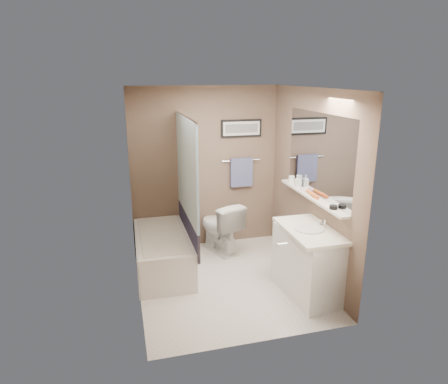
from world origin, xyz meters
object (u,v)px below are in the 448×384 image
object	(u,v)px
toilet	(220,227)
soap_bottle	(298,181)
bathtub	(163,252)
glass_jar	(292,180)
candle_bowl_near	(333,207)
vanity	(308,264)
hair_brush_back	(311,193)
hair_brush_front	(314,195)

from	to	relation	value
toilet	soap_bottle	bearing A→B (deg)	123.67
bathtub	glass_jar	size ratio (longest dim) A/B	15.00
glass_jar	candle_bowl_near	bearing A→B (deg)	-90.00
candle_bowl_near	bathtub	bearing A→B (deg)	145.30
bathtub	toilet	size ratio (longest dim) A/B	1.94
vanity	candle_bowl_near	world-z (taller)	candle_bowl_near
toilet	hair_brush_back	size ratio (longest dim) A/B	3.51
vanity	soap_bottle	bearing A→B (deg)	70.92
hair_brush_front	toilet	bearing A→B (deg)	128.25
hair_brush_front	glass_jar	size ratio (longest dim) A/B	2.20
candle_bowl_near	hair_brush_front	world-z (taller)	hair_brush_front
hair_brush_back	glass_jar	bearing A→B (deg)	90.00
vanity	hair_brush_back	distance (m)	0.86
toilet	candle_bowl_near	distance (m)	1.98
bathtub	soap_bottle	size ratio (longest dim) A/B	9.65
toilet	vanity	size ratio (longest dim) A/B	0.86
toilet	vanity	world-z (taller)	vanity
candle_bowl_near	vanity	bearing A→B (deg)	142.15
toilet	soap_bottle	size ratio (longest dim) A/B	4.97
bathtub	glass_jar	bearing A→B (deg)	-2.28
bathtub	hair_brush_front	world-z (taller)	hair_brush_front
vanity	glass_jar	size ratio (longest dim) A/B	9.00
toilet	candle_bowl_near	xyz separation A→B (m)	(0.90, -1.60, 0.75)
glass_jar	soap_bottle	xyz separation A→B (m)	(0.00, -0.19, 0.03)
candle_bowl_near	soap_bottle	xyz separation A→B (m)	(0.00, 0.93, 0.06)
candle_bowl_near	soap_bottle	world-z (taller)	soap_bottle
hair_brush_front	hair_brush_back	size ratio (longest dim) A/B	1.00
bathtub	soap_bottle	world-z (taller)	soap_bottle
candle_bowl_near	hair_brush_back	bearing A→B (deg)	90.00
toilet	candle_bowl_near	world-z (taller)	candle_bowl_near
toilet	hair_brush_front	size ratio (longest dim) A/B	3.51
glass_jar	bathtub	bearing A→B (deg)	176.52
glass_jar	soap_bottle	distance (m)	0.20
bathtub	candle_bowl_near	world-z (taller)	candle_bowl_near
vanity	hair_brush_back	size ratio (longest dim) A/B	4.09
toilet	glass_jar	world-z (taller)	glass_jar
vanity	glass_jar	bearing A→B (deg)	73.44
bathtub	vanity	world-z (taller)	vanity
bathtub	candle_bowl_near	distance (m)	2.34
toilet	hair_brush_back	world-z (taller)	hair_brush_back
hair_brush_back	soap_bottle	distance (m)	0.39
bathtub	candle_bowl_near	xyz separation A→B (m)	(1.79, -1.24, 0.89)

